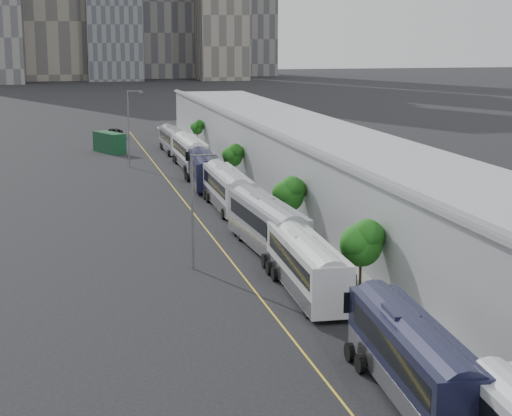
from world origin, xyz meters
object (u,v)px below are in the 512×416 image
object	(u,v)px
bus_1	(412,365)
street_lamp_far	(130,124)
bus_6	(190,155)
bus_5	(203,172)
suv	(114,134)
bus_4	(227,192)
shipping_container	(109,143)
bus_3	(267,229)
bus_7	(173,142)
bus_2	(307,270)
street_lamp_near	(195,203)

from	to	relation	value
bus_1	street_lamp_far	world-z (taller)	street_lamp_far
bus_1	bus_6	bearing A→B (deg)	93.76
bus_5	street_lamp_far	bearing A→B (deg)	117.54
suv	bus_4	bearing A→B (deg)	-74.69
bus_4	shipping_container	distance (m)	44.57
bus_3	bus_6	size ratio (longest dim) A/B	1.05
bus_1	bus_3	bearing A→B (deg)	94.16
bus_7	bus_1	bearing A→B (deg)	-91.24
suv	street_lamp_far	bearing A→B (deg)	-81.12
bus_1	suv	world-z (taller)	bus_1
bus_2	bus_7	world-z (taller)	bus_2
bus_6	street_lamp_near	world-z (taller)	street_lamp_near
bus_4	bus_6	world-z (taller)	bus_6
bus_4	bus_5	distance (m)	13.03
bus_4	street_lamp_far	bearing A→B (deg)	103.87
bus_2	bus_7	size ratio (longest dim) A/B	1.08
bus_6	bus_2	bearing A→B (deg)	-91.08
bus_1	bus_5	xyz separation A→B (m)	(0.12, 58.71, -0.07)
bus_1	bus_7	world-z (taller)	bus_1
bus_3	bus_5	bearing A→B (deg)	87.38
street_lamp_near	shipping_container	world-z (taller)	street_lamp_near
bus_4	street_lamp_near	size ratio (longest dim) A/B	1.59
suv	shipping_container	bearing A→B (deg)	-87.18
bus_4	bus_3	bearing A→B (deg)	-90.12
bus_5	bus_6	distance (m)	14.14
bus_3	suv	xyz separation A→B (m)	(-6.85, 76.98, -0.90)
bus_7	bus_3	bearing A→B (deg)	-91.34
bus_2	bus_1	bearing A→B (deg)	-87.22
bus_3	bus_4	distance (m)	16.96
street_lamp_far	bus_3	bearing A→B (deg)	-81.69
bus_2	bus_7	distance (m)	70.86
bus_1	shipping_container	size ratio (longest dim) A/B	2.15
street_lamp_near	suv	distance (m)	81.19
bus_2	street_lamp_far	distance (m)	58.30
bus_1	shipping_container	distance (m)	89.79
bus_6	suv	bearing A→B (deg)	102.70
bus_2	bus_3	distance (m)	11.84
bus_7	street_lamp_far	world-z (taller)	street_lamp_far
bus_5	shipping_container	size ratio (longest dim) A/B	2.06
street_lamp_far	suv	size ratio (longest dim) A/B	1.64
bus_2	bus_7	bearing A→B (deg)	91.65
bus_2	street_lamp_far	xyz separation A→B (m)	(-6.46, 57.80, 4.00)
shipping_container	bus_7	bearing A→B (deg)	-34.60
bus_1	shipping_container	bearing A→B (deg)	99.73
street_lamp_far	suv	world-z (taller)	street_lamp_far
bus_5	street_lamp_near	size ratio (longest dim) A/B	1.52
bus_2	shipping_container	xyz separation A→B (m)	(-8.26, 72.51, -0.15)
bus_6	bus_7	xyz separation A→B (m)	(-0.15, 14.91, -0.16)
shipping_container	bus_6	bearing A→B (deg)	-85.26
street_lamp_near	shipping_container	distance (m)	64.91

